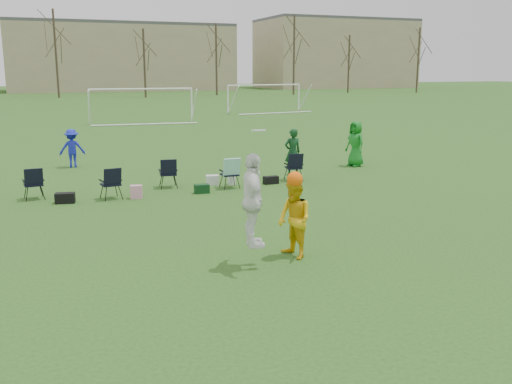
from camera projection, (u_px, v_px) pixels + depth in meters
name	position (u px, v px, depth m)	size (l,w,h in m)	color
ground	(235.00, 276.00, 10.77)	(260.00, 260.00, 0.00)	#274B17
fielder_blue	(72.00, 148.00, 22.46)	(0.98, 0.56, 1.51)	#1821B6
fielder_green_far	(355.00, 144.00, 22.70)	(0.88, 0.58, 1.81)	#14761F
center_contest	(273.00, 209.00, 11.29)	(1.69, 1.27, 2.72)	white
sideline_setup	(195.00, 172.00, 18.51)	(9.17, 1.75, 1.80)	#103B1A
goal_mid	(141.00, 96.00, 40.92)	(7.40, 0.63, 2.46)	white
goal_right	(265.00, 90.00, 50.63)	(7.35, 1.14, 2.46)	white
tree_line	(59.00, 58.00, 73.40)	(110.28, 3.28, 11.40)	#382B21
building_row	(91.00, 56.00, 99.33)	(126.00, 16.00, 13.00)	tan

